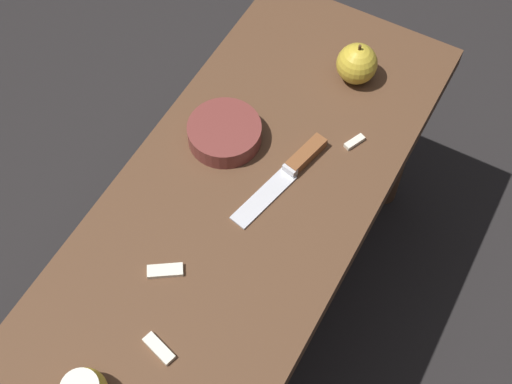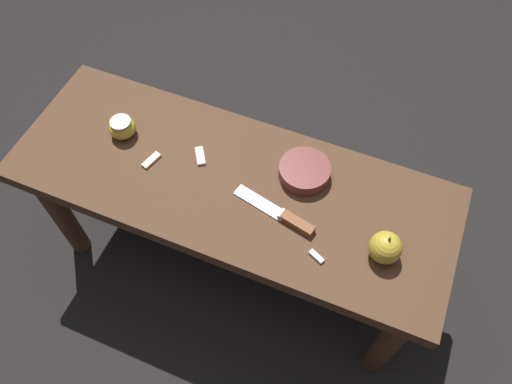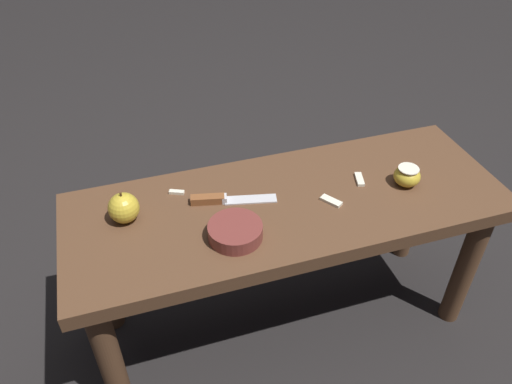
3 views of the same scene
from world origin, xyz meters
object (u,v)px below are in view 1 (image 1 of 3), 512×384
Objects in this scene: apple_whole at (357,64)px; bowl at (225,133)px; wooden_bench at (221,255)px; knife at (294,167)px.

bowl is at bearing -30.33° from apple_whole.
wooden_bench is 0.21m from bowl.
knife is 0.24m from apple_whole.
apple_whole is (-0.40, 0.05, 0.12)m from wooden_bench.
wooden_bench is at bearing 27.33° from bowl.
knife is 0.13m from bowl.
knife is at bearing 163.67° from wooden_bench.
apple_whole is (-0.24, 0.00, 0.03)m from knife.
wooden_bench is 0.19m from knife.
apple_whole is 0.27m from bowl.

